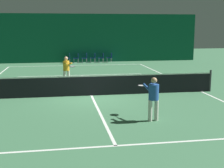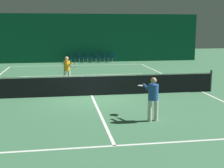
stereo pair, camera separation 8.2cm
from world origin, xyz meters
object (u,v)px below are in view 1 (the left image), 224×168
at_px(courtside_chair_1, 77,57).
at_px(courtside_chair_3, 94,57).
at_px(player_far, 67,68).
at_px(courtside_chair_4, 102,57).
at_px(courtside_chair_2, 85,57).
at_px(courtside_chair_0, 68,58).
at_px(tennis_net, 91,85).
at_px(player_near, 153,95).
at_px(courtside_chair_5, 110,57).

height_order(courtside_chair_1, courtside_chair_3, same).
xyz_separation_m(player_far, courtside_chair_4, (3.45, 10.60, -0.41)).
bearing_deg(courtside_chair_2, courtside_chair_1, -90.00).
xyz_separation_m(courtside_chair_0, courtside_chair_3, (2.27, 0.00, 0.00)).
bearing_deg(courtside_chair_4, tennis_net, -9.81).
bearing_deg(courtside_chair_0, courtside_chair_4, 90.00).
bearing_deg(courtside_chair_0, courtside_chair_3, 90.00).
bearing_deg(courtside_chair_3, courtside_chair_4, 90.00).
relative_size(tennis_net, courtside_chair_4, 14.29).
bearing_deg(player_far, courtside_chair_4, 143.57).
height_order(player_near, courtside_chair_3, player_near).
distance_m(courtside_chair_1, courtside_chair_3, 1.52).
xyz_separation_m(tennis_net, courtside_chair_1, (0.13, 13.90, -0.03)).
distance_m(player_far, courtside_chair_5, 11.41).
xyz_separation_m(courtside_chair_0, courtside_chair_1, (0.76, 0.00, 0.00)).
bearing_deg(player_near, courtside_chair_0, -2.83).
height_order(player_far, courtside_chair_5, player_far).
relative_size(player_near, courtside_chair_5, 1.79).
height_order(courtside_chair_3, courtside_chair_5, same).
xyz_separation_m(player_near, courtside_chair_0, (-2.29, 18.21, -0.39)).
distance_m(player_near, player_far, 8.07).
bearing_deg(courtside_chair_1, player_far, -6.35).
xyz_separation_m(courtside_chair_1, courtside_chair_4, (2.27, 0.00, 0.00)).
bearing_deg(courtside_chair_5, courtside_chair_2, -90.00).
height_order(courtside_chair_4, courtside_chair_5, same).
bearing_deg(player_far, courtside_chair_5, 139.94).
xyz_separation_m(courtside_chair_3, courtside_chair_4, (0.76, 0.00, 0.00)).
height_order(courtside_chair_0, courtside_chair_5, same).
bearing_deg(player_near, courtside_chair_3, -9.95).
xyz_separation_m(player_far, courtside_chair_2, (1.94, 10.60, -0.41)).
height_order(courtside_chair_1, courtside_chair_4, same).
relative_size(tennis_net, courtside_chair_5, 14.29).
xyz_separation_m(tennis_net, courtside_chair_4, (2.40, 13.90, -0.03)).
distance_m(tennis_net, courtside_chair_2, 13.93).
xyz_separation_m(tennis_net, courtside_chair_3, (1.65, 13.90, -0.03)).
distance_m(courtside_chair_1, courtside_chair_2, 0.76).
height_order(player_near, player_far, player_far).
relative_size(courtside_chair_3, courtside_chair_4, 1.00).
relative_size(player_far, courtside_chair_2, 1.84).
bearing_deg(courtside_chair_1, courtside_chair_3, 90.00).
bearing_deg(player_near, player_far, 9.64).
xyz_separation_m(player_near, courtside_chair_4, (0.74, 18.21, -0.39)).
height_order(courtside_chair_2, courtside_chair_3, same).
bearing_deg(courtside_chair_3, courtside_chair_0, -90.00).
relative_size(courtside_chair_3, courtside_chair_5, 1.00).
bearing_deg(courtside_chair_4, courtside_chair_2, -90.00).
bearing_deg(courtside_chair_0, tennis_net, 2.59).
bearing_deg(courtside_chair_5, courtside_chair_4, -90.00).
height_order(tennis_net, courtside_chair_2, tennis_net).
distance_m(tennis_net, courtside_chair_5, 14.25).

